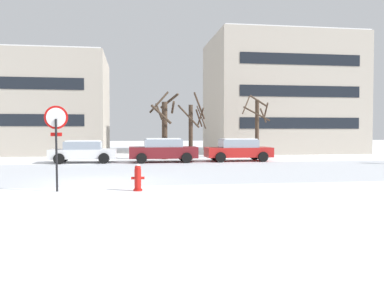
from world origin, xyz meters
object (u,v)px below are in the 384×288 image
at_px(stop_sign, 56,131).
at_px(parked_car_maroon, 163,150).
at_px(parked_car_red, 238,150).
at_px(fire_hydrant, 138,177).
at_px(parked_car_white, 83,151).

relative_size(stop_sign, parked_car_maroon, 0.67).
relative_size(stop_sign, parked_car_red, 0.66).
height_order(fire_hydrant, parked_car_maroon, parked_car_maroon).
distance_m(stop_sign, fire_hydrant, 3.02).
bearing_deg(stop_sign, parked_car_white, 92.51).
distance_m(fire_hydrant, parked_car_red, 13.68).
distance_m(parked_car_white, parked_car_maroon, 4.89).
bearing_deg(parked_car_maroon, stop_sign, -110.57).
bearing_deg(parked_car_maroon, parked_car_white, 176.54).
relative_size(parked_car_white, parked_car_maroon, 0.95).
xyz_separation_m(stop_sign, fire_hydrant, (2.61, -0.19, -1.51)).
xyz_separation_m(parked_car_white, parked_car_maroon, (4.88, -0.30, 0.06)).
bearing_deg(parked_car_maroon, parked_car_red, 1.94).
xyz_separation_m(fire_hydrant, parked_car_red, (6.62, 11.96, 0.29)).
height_order(stop_sign, parked_car_red, stop_sign).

